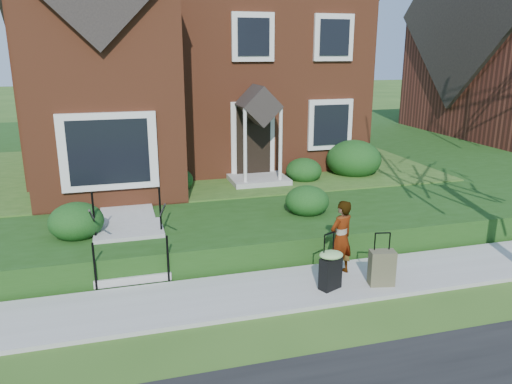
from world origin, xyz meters
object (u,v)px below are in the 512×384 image
object	(u,v)px
woman	(341,238)
suitcase_olive	(382,268)
front_steps	(130,245)
suitcase_black	(331,268)

from	to	relation	value
woman	suitcase_olive	distance (m)	0.93
front_steps	suitcase_olive	bearing A→B (deg)	-26.68
woman	suitcase_black	xyz separation A→B (m)	(-0.44, -0.54, -0.33)
front_steps	suitcase_black	bearing A→B (deg)	-31.53
suitcase_black	suitcase_olive	xyz separation A→B (m)	(0.97, -0.11, -0.08)
suitcase_black	woman	bearing A→B (deg)	27.33
woman	suitcase_black	distance (m)	0.77
front_steps	woman	bearing A→B (deg)	-22.06
front_steps	suitcase_black	size ratio (longest dim) A/B	1.91
woman	suitcase_black	bearing A→B (deg)	28.88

